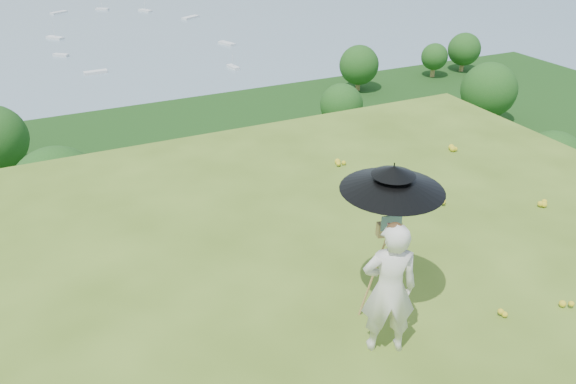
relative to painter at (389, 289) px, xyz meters
name	(u,v)px	position (x,y,z in m)	size (l,w,h in m)	color
ground	(380,289)	(0.64, 1.04, -0.94)	(14.00, 14.00, 0.00)	#4C6A1E
forest_slope	(136,329)	(0.64, 36.04, -29.94)	(140.00, 56.00, 22.00)	#0F3910
shoreline_tier	(86,201)	(0.64, 76.04, -36.94)	(170.00, 28.00, 8.00)	gray
bay_water	(26,9)	(0.64, 241.04, -34.94)	(700.00, 700.00, 0.00)	#6E899E
slope_trees	(113,190)	(0.64, 36.04, -15.94)	(110.00, 50.00, 6.00)	#194815
harbor_town	(79,162)	(0.64, 76.04, -30.44)	(110.00, 22.00, 5.00)	silver
wildflowers	(371,276)	(0.64, 1.29, -0.88)	(10.00, 10.50, 0.12)	yellow
painter	(389,289)	(0.00, 0.00, 0.00)	(0.68, 0.45, 1.87)	beige
field_easel	(385,267)	(0.31, 0.53, -0.11)	(0.63, 0.63, 1.65)	olive
sun_umbrella	(391,198)	(0.32, 0.56, 0.91)	(1.31, 1.31, 0.98)	black
painter_cap	(396,228)	(0.00, 0.00, 0.88)	(0.21, 0.25, 0.10)	pink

